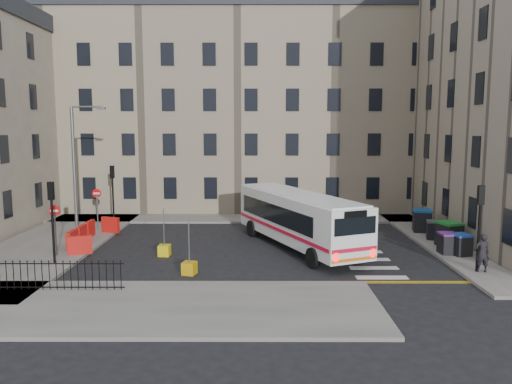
{
  "coord_description": "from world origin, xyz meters",
  "views": [
    {
      "loc": [
        -1.8,
        -28.42,
        6.92
      ],
      "look_at": [
        -1.86,
        1.73,
        3.0
      ],
      "focal_mm": 35.0,
      "sensor_mm": 36.0,
      "label": 1
    }
  ],
  "objects_px": {
    "wheelie_bin_e": "(422,220)",
    "wheelie_bin_d": "(434,230)",
    "bus": "(298,217)",
    "pedestrian": "(482,253)",
    "wheelie_bin_a": "(460,244)",
    "bollard_chevron": "(189,268)",
    "wheelie_bin_c": "(449,234)",
    "streetlamp": "(74,170)",
    "wheelie_bin_b": "(448,243)",
    "bollard_yellow": "(164,250)"
  },
  "relations": [
    {
      "from": "wheelie_bin_c",
      "to": "wheelie_bin_a",
      "type": "bearing_deg",
      "value": -112.88
    },
    {
      "from": "pedestrian",
      "to": "bollard_yellow",
      "type": "distance_m",
      "value": 16.01
    },
    {
      "from": "wheelie_bin_a",
      "to": "wheelie_bin_b",
      "type": "distance_m",
      "value": 0.63
    },
    {
      "from": "streetlamp",
      "to": "wheelie_bin_e",
      "type": "bearing_deg",
      "value": 4.31
    },
    {
      "from": "wheelie_bin_b",
      "to": "pedestrian",
      "type": "relative_size",
      "value": 0.62
    },
    {
      "from": "bollard_yellow",
      "to": "wheelie_bin_d",
      "type": "bearing_deg",
      "value": 12.48
    },
    {
      "from": "bus",
      "to": "wheelie_bin_d",
      "type": "xyz_separation_m",
      "value": [
        8.44,
        1.66,
        -1.08
      ]
    },
    {
      "from": "wheelie_bin_c",
      "to": "wheelie_bin_d",
      "type": "bearing_deg",
      "value": 77.71
    },
    {
      "from": "wheelie_bin_c",
      "to": "streetlamp",
      "type": "bearing_deg",
      "value": 155.13
    },
    {
      "from": "bollard_chevron",
      "to": "bollard_yellow",
      "type": "bearing_deg",
      "value": 117.98
    },
    {
      "from": "wheelie_bin_d",
      "to": "pedestrian",
      "type": "xyz_separation_m",
      "value": [
        -0.21,
        -7.0,
        0.36
      ]
    },
    {
      "from": "bus",
      "to": "wheelie_bin_d",
      "type": "relative_size",
      "value": 9.46
    },
    {
      "from": "streetlamp",
      "to": "wheelie_bin_e",
      "type": "distance_m",
      "value": 22.33
    },
    {
      "from": "pedestrian",
      "to": "bollard_chevron",
      "type": "bearing_deg",
      "value": -2.23
    },
    {
      "from": "wheelie_bin_d",
      "to": "wheelie_bin_e",
      "type": "height_order",
      "value": "wheelie_bin_e"
    },
    {
      "from": "wheelie_bin_a",
      "to": "wheelie_bin_e",
      "type": "height_order",
      "value": "wheelie_bin_e"
    },
    {
      "from": "bollard_yellow",
      "to": "bollard_chevron",
      "type": "height_order",
      "value": "same"
    },
    {
      "from": "wheelie_bin_b",
      "to": "bus",
      "type": "bearing_deg",
      "value": 165.14
    },
    {
      "from": "wheelie_bin_d",
      "to": "bollard_chevron",
      "type": "distance_m",
      "value": 15.63
    },
    {
      "from": "bus",
      "to": "wheelie_bin_e",
      "type": "distance_m",
      "value": 9.34
    },
    {
      "from": "wheelie_bin_b",
      "to": "bollard_chevron",
      "type": "distance_m",
      "value": 13.93
    },
    {
      "from": "wheelie_bin_b",
      "to": "wheelie_bin_d",
      "type": "xyz_separation_m",
      "value": [
        0.5,
        3.54,
        -0.01
      ]
    },
    {
      "from": "wheelie_bin_e",
      "to": "wheelie_bin_d",
      "type": "bearing_deg",
      "value": -78.39
    },
    {
      "from": "bus",
      "to": "wheelie_bin_d",
      "type": "height_order",
      "value": "bus"
    },
    {
      "from": "wheelie_bin_e",
      "to": "bollard_chevron",
      "type": "height_order",
      "value": "wheelie_bin_e"
    },
    {
      "from": "wheelie_bin_a",
      "to": "wheelie_bin_e",
      "type": "xyz_separation_m",
      "value": [
        -0.06,
        6.07,
        0.16
      ]
    },
    {
      "from": "wheelie_bin_c",
      "to": "pedestrian",
      "type": "xyz_separation_m",
      "value": [
        -0.42,
        -5.14,
        0.21
      ]
    },
    {
      "from": "bus",
      "to": "wheelie_bin_b",
      "type": "bearing_deg",
      "value": -36.47
    },
    {
      "from": "streetlamp",
      "to": "wheelie_bin_e",
      "type": "xyz_separation_m",
      "value": [
        22.0,
        1.66,
        -3.45
      ]
    },
    {
      "from": "wheelie_bin_c",
      "to": "wheelie_bin_b",
      "type": "bearing_deg",
      "value": -131.25
    },
    {
      "from": "wheelie_bin_b",
      "to": "wheelie_bin_c",
      "type": "xyz_separation_m",
      "value": [
        0.7,
        1.68,
        0.14
      ]
    },
    {
      "from": "wheelie_bin_a",
      "to": "bollard_chevron",
      "type": "xyz_separation_m",
      "value": [
        -14.06,
        -3.09,
        -0.42
      ]
    },
    {
      "from": "wheelie_bin_c",
      "to": "wheelie_bin_d",
      "type": "xyz_separation_m",
      "value": [
        -0.21,
        1.86,
        -0.15
      ]
    },
    {
      "from": "wheelie_bin_c",
      "to": "bollard_chevron",
      "type": "bearing_deg",
      "value": -178.99
    },
    {
      "from": "streetlamp",
      "to": "bollard_yellow",
      "type": "bearing_deg",
      "value": -33.4
    },
    {
      "from": "streetlamp",
      "to": "bollard_chevron",
      "type": "bearing_deg",
      "value": -43.15
    },
    {
      "from": "bus",
      "to": "pedestrian",
      "type": "bearing_deg",
      "value": -56.13
    },
    {
      "from": "wheelie_bin_c",
      "to": "bollard_chevron",
      "type": "xyz_separation_m",
      "value": [
        -14.21,
        -5.07,
        -0.56
      ]
    },
    {
      "from": "wheelie_bin_e",
      "to": "streetlamp",
      "type": "bearing_deg",
      "value": -164.18
    },
    {
      "from": "wheelie_bin_d",
      "to": "pedestrian",
      "type": "distance_m",
      "value": 7.01
    },
    {
      "from": "wheelie_bin_a",
      "to": "bollard_chevron",
      "type": "bearing_deg",
      "value": 179.33
    },
    {
      "from": "pedestrian",
      "to": "wheelie_bin_e",
      "type": "bearing_deg",
      "value": -93.21
    },
    {
      "from": "bollard_yellow",
      "to": "bollard_chevron",
      "type": "bearing_deg",
      "value": -62.02
    },
    {
      "from": "wheelie_bin_b",
      "to": "wheelie_bin_c",
      "type": "distance_m",
      "value": 1.83
    },
    {
      "from": "bollard_yellow",
      "to": "wheelie_bin_c",
      "type": "bearing_deg",
      "value": 5.86
    },
    {
      "from": "wheelie_bin_a",
      "to": "bus",
      "type": "bearing_deg",
      "value": 152.58
    },
    {
      "from": "bollard_chevron",
      "to": "wheelie_bin_c",
      "type": "bearing_deg",
      "value": 19.63
    },
    {
      "from": "wheelie_bin_e",
      "to": "pedestrian",
      "type": "height_order",
      "value": "pedestrian"
    },
    {
      "from": "bollard_chevron",
      "to": "bus",
      "type": "bearing_deg",
      "value": 43.45
    },
    {
      "from": "bus",
      "to": "wheelie_bin_c",
      "type": "bearing_deg",
      "value": -24.46
    }
  ]
}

